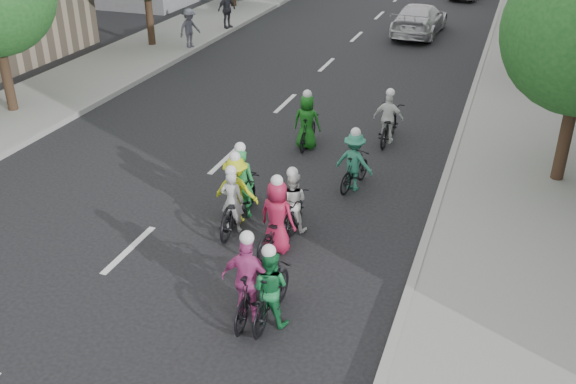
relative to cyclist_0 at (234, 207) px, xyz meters
The scene contains 18 objects.
ground 2.49m from the cyclist_0, 137.95° to the right, with size 120.00×120.00×0.00m, color black.
sidewalk_left 12.90m from the cyclist_0, 139.49° to the left, with size 4.00×80.00×0.15m, color gray.
curb_left 11.49m from the cyclist_0, 133.15° to the left, with size 0.18×80.00×0.18m, color #999993.
sidewalk_right 10.43m from the cyclist_0, 53.49° to the left, with size 4.00×80.00×0.15m, color gray.
curb_right 9.40m from the cyclist_0, 63.10° to the left, with size 0.18×80.00×0.18m, color #999993.
cyclist_0 is the anchor object (origin of this frame).
cyclist_1 3.42m from the cyclist_0, 54.75° to the right, with size 0.73×1.78×1.65m.
cyclist_2 0.42m from the cyclist_0, 102.32° to the left, with size 1.05×1.87×1.77m.
cyclist_3 3.26m from the cyclist_0, 60.86° to the right, with size 1.04×1.79×1.88m.
cyclist_4 1.33m from the cyclist_0, 20.30° to the right, with size 0.93×1.94×1.81m.
cyclist_5 0.69m from the cyclist_0, 96.41° to the left, with size 0.70×1.73×1.89m.
cyclist_6 1.34m from the cyclist_0, 19.52° to the left, with size 0.76×1.59×1.58m.
cyclist_7 3.55m from the cyclist_0, 54.49° to the left, with size 1.09×1.64×1.69m.
cyclist_8 6.64m from the cyclist_0, 70.23° to the left, with size 0.90×1.95×1.69m.
cyclist_9 5.03m from the cyclist_0, 88.86° to the left, with size 0.81×1.63×1.78m.
follow_car_lead 19.84m from the cyclist_0, 87.40° to the left, with size 2.05×5.05×1.47m, color silver.
spectator_0 15.73m from the cyclist_0, 121.04° to the left, with size 1.09×0.63×1.68m, color #51505D.
spectator_1 19.17m from the cyclist_0, 115.02° to the left, with size 1.06×0.44×1.81m, color #44434F.
Camera 1 is at (7.26, -9.95, 7.58)m, focal length 40.00 mm.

